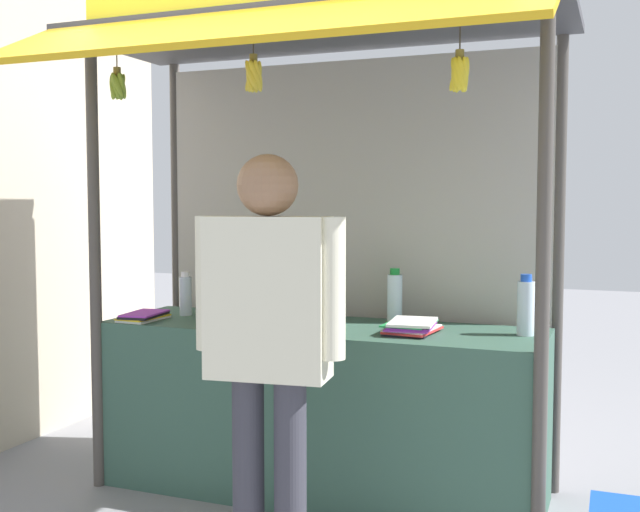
{
  "coord_description": "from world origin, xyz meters",
  "views": [
    {
      "loc": [
        1.4,
        -3.56,
        1.48
      ],
      "look_at": [
        0.0,
        0.0,
        1.21
      ],
      "focal_mm": 43.14,
      "sensor_mm": 36.0,
      "label": 1
    }
  ],
  "objects_px": {
    "magazine_stack_center": "(144,316)",
    "vendor_person": "(268,325)",
    "magazine_stack_front_left": "(309,322)",
    "water_bottle_mid_left": "(333,295)",
    "water_bottle_back_left": "(395,297)",
    "water_bottle_front_right": "(526,307)",
    "magazine_stack_mid_right": "(411,327)",
    "banana_bunch_leftmost": "(254,76)",
    "banana_bunch_inner_right": "(459,74)",
    "water_bottle_far_left": "(185,295)",
    "magazine_stack_back_right": "(228,316)",
    "banana_bunch_inner_left": "(118,86)"
  },
  "relations": [
    {
      "from": "magazine_stack_center",
      "to": "vendor_person",
      "type": "height_order",
      "value": "vendor_person"
    },
    {
      "from": "magazine_stack_front_left",
      "to": "magazine_stack_center",
      "type": "xyz_separation_m",
      "value": [
        -0.93,
        -0.01,
        -0.02
      ]
    },
    {
      "from": "water_bottle_mid_left",
      "to": "vendor_person",
      "type": "height_order",
      "value": "vendor_person"
    },
    {
      "from": "water_bottle_back_left",
      "to": "vendor_person",
      "type": "relative_size",
      "value": 0.17
    },
    {
      "from": "water_bottle_front_right",
      "to": "magazine_stack_mid_right",
      "type": "bearing_deg",
      "value": -164.91
    },
    {
      "from": "banana_bunch_leftmost",
      "to": "water_bottle_back_left",
      "type": "bearing_deg",
      "value": 55.56
    },
    {
      "from": "magazine_stack_front_left",
      "to": "magazine_stack_center",
      "type": "height_order",
      "value": "magazine_stack_front_left"
    },
    {
      "from": "water_bottle_mid_left",
      "to": "water_bottle_front_right",
      "type": "xyz_separation_m",
      "value": [
        0.96,
        -0.0,
        -0.01
      ]
    },
    {
      "from": "magazine_stack_center",
      "to": "banana_bunch_inner_right",
      "type": "relative_size",
      "value": 1.02
    },
    {
      "from": "water_bottle_back_left",
      "to": "banana_bunch_leftmost",
      "type": "xyz_separation_m",
      "value": [
        -0.47,
        -0.68,
        1.05
      ]
    },
    {
      "from": "water_bottle_back_left",
      "to": "banana_bunch_inner_right",
      "type": "xyz_separation_m",
      "value": [
        0.46,
        -0.68,
        1.01
      ]
    },
    {
      "from": "magazine_stack_front_left",
      "to": "water_bottle_far_left",
      "type": "bearing_deg",
      "value": 165.49
    },
    {
      "from": "vendor_person",
      "to": "magazine_stack_back_right",
      "type": "bearing_deg",
      "value": 120.89
    },
    {
      "from": "water_bottle_back_left",
      "to": "banana_bunch_inner_right",
      "type": "bearing_deg",
      "value": -55.98
    },
    {
      "from": "magazine_stack_center",
      "to": "banana_bunch_leftmost",
      "type": "height_order",
      "value": "banana_bunch_leftmost"
    },
    {
      "from": "water_bottle_mid_left",
      "to": "banana_bunch_inner_right",
      "type": "bearing_deg",
      "value": -35.29
    },
    {
      "from": "water_bottle_back_left",
      "to": "vendor_person",
      "type": "height_order",
      "value": "vendor_person"
    },
    {
      "from": "water_bottle_mid_left",
      "to": "magazine_stack_front_left",
      "type": "distance_m",
      "value": 0.27
    },
    {
      "from": "magazine_stack_center",
      "to": "banana_bunch_inner_left",
      "type": "distance_m",
      "value": 1.19
    },
    {
      "from": "magazine_stack_front_left",
      "to": "banana_bunch_inner_left",
      "type": "xyz_separation_m",
      "value": [
        -0.88,
        -0.27,
        1.14
      ]
    },
    {
      "from": "banana_bunch_inner_right",
      "to": "water_bottle_front_right",
      "type": "bearing_deg",
      "value": 67.14
    },
    {
      "from": "water_bottle_back_left",
      "to": "banana_bunch_leftmost",
      "type": "height_order",
      "value": "banana_bunch_leftmost"
    },
    {
      "from": "magazine_stack_mid_right",
      "to": "banana_bunch_inner_right",
      "type": "xyz_separation_m",
      "value": [
        0.29,
        -0.38,
        1.11
      ]
    },
    {
      "from": "banana_bunch_inner_right",
      "to": "banana_bunch_leftmost",
      "type": "distance_m",
      "value": 0.92
    },
    {
      "from": "water_bottle_mid_left",
      "to": "banana_bunch_inner_right",
      "type": "relative_size",
      "value": 1.08
    },
    {
      "from": "magazine_stack_mid_right",
      "to": "banana_bunch_inner_right",
      "type": "height_order",
      "value": "banana_bunch_inner_right"
    },
    {
      "from": "banana_bunch_inner_right",
      "to": "banana_bunch_inner_left",
      "type": "height_order",
      "value": "same"
    },
    {
      "from": "magazine_stack_front_left",
      "to": "banana_bunch_inner_left",
      "type": "bearing_deg",
      "value": -162.73
    },
    {
      "from": "water_bottle_back_left",
      "to": "vendor_person",
      "type": "xyz_separation_m",
      "value": [
        -0.18,
        -1.13,
        0.01
      ]
    },
    {
      "from": "water_bottle_far_left",
      "to": "banana_bunch_inner_right",
      "type": "relative_size",
      "value": 0.84
    },
    {
      "from": "magazine_stack_center",
      "to": "magazine_stack_back_right",
      "type": "distance_m",
      "value": 0.48
    },
    {
      "from": "magazine_stack_front_left",
      "to": "magazine_stack_back_right",
      "type": "height_order",
      "value": "magazine_stack_front_left"
    },
    {
      "from": "water_bottle_far_left",
      "to": "magazine_stack_center",
      "type": "xyz_separation_m",
      "value": [
        -0.12,
        -0.22,
        -0.09
      ]
    },
    {
      "from": "water_bottle_front_right",
      "to": "magazine_stack_front_left",
      "type": "xyz_separation_m",
      "value": [
        -0.99,
        -0.25,
        -0.09
      ]
    },
    {
      "from": "banana_bunch_leftmost",
      "to": "banana_bunch_inner_left",
      "type": "relative_size",
      "value": 1.01
    },
    {
      "from": "water_bottle_back_left",
      "to": "magazine_stack_center",
      "type": "xyz_separation_m",
      "value": [
        -1.25,
        -0.42,
        -0.11
      ]
    },
    {
      "from": "magazine_stack_front_left",
      "to": "magazine_stack_center",
      "type": "relative_size",
      "value": 0.94
    },
    {
      "from": "water_bottle_far_left",
      "to": "magazine_stack_back_right",
      "type": "bearing_deg",
      "value": -26.13
    },
    {
      "from": "magazine_stack_center",
      "to": "banana_bunch_inner_right",
      "type": "bearing_deg",
      "value": -8.65
    },
    {
      "from": "water_bottle_mid_left",
      "to": "water_bottle_front_right",
      "type": "bearing_deg",
      "value": -0.18
    },
    {
      "from": "water_bottle_far_left",
      "to": "magazine_stack_back_right",
      "type": "height_order",
      "value": "water_bottle_far_left"
    },
    {
      "from": "magazine_stack_center",
      "to": "banana_bunch_leftmost",
      "type": "bearing_deg",
      "value": -18.41
    },
    {
      "from": "banana_bunch_inner_left",
      "to": "vendor_person",
      "type": "bearing_deg",
      "value": -24.12
    },
    {
      "from": "magazine_stack_center",
      "to": "water_bottle_far_left",
      "type": "bearing_deg",
      "value": 62.67
    },
    {
      "from": "water_bottle_back_left",
      "to": "banana_bunch_inner_left",
      "type": "distance_m",
      "value": 1.73
    },
    {
      "from": "water_bottle_mid_left",
      "to": "magazine_stack_mid_right",
      "type": "relative_size",
      "value": 0.92
    },
    {
      "from": "magazine_stack_mid_right",
      "to": "banana_bunch_leftmost",
      "type": "xyz_separation_m",
      "value": [
        -0.63,
        -0.38,
        1.15
      ]
    },
    {
      "from": "magazine_stack_mid_right",
      "to": "banana_bunch_inner_left",
      "type": "height_order",
      "value": "banana_bunch_inner_left"
    },
    {
      "from": "vendor_person",
      "to": "water_bottle_front_right",
      "type": "bearing_deg",
      "value": 41.81
    },
    {
      "from": "vendor_person",
      "to": "magazine_stack_front_left",
      "type": "bearing_deg",
      "value": 93.49
    }
  ]
}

